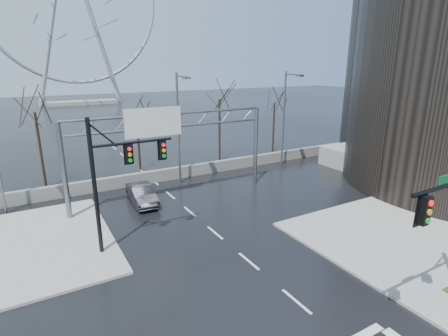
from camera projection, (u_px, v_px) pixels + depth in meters
ground at (296, 301)px, 16.32m from camera, size 260.00×260.00×0.00m
sidewalk_right_ext at (394, 233)px, 22.74m from camera, size 12.00×10.00×0.15m
sidewalk_far at (23, 247)px, 21.03m from camera, size 10.00×12.00×0.15m
barrier_wall at (154, 176)px, 32.79m from camera, size 52.00×0.50×1.10m
signal_mast_far at (115, 172)px, 19.60m from camera, size 4.72×0.41×8.00m
sign_gantry at (168, 138)px, 27.11m from camera, size 16.36×0.40×7.60m
streetlight_mid at (180, 121)px, 30.70m from camera, size 0.50×2.55×10.00m
streetlight_right at (286, 112)px, 36.43m from camera, size 0.50×2.55×10.00m
tree_left at (36, 121)px, 29.86m from camera, size 3.75×3.75×7.50m
tree_center at (137, 121)px, 35.22m from camera, size 3.25×3.25×6.50m
tree_right at (219, 106)px, 38.39m from camera, size 3.90×3.90×7.80m
tree_far_right at (274, 109)px, 42.85m from camera, size 3.40×3.40×6.80m
ferris_wheel at (71, 2)px, 90.25m from camera, size 45.00×6.00×50.91m
car at (142, 194)px, 27.70m from camera, size 1.82×4.71×1.53m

